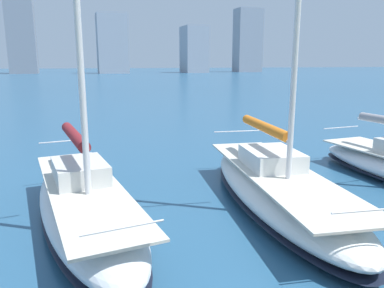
# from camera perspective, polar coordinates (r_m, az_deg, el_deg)

# --- Properties ---
(city_skyline) EXTENTS (168.75, 21.44, 45.82)m
(city_skyline) POSITION_cam_1_polar(r_m,az_deg,el_deg) (165.72, -23.15, 15.88)
(city_skyline) COLOR #9196A1
(city_skyline) RESTS_ON ground
(sailboat_orange) EXTENTS (3.83, 9.77, 9.99)m
(sailboat_orange) POSITION_cam_1_polar(r_m,az_deg,el_deg) (12.00, 12.80, -6.33)
(sailboat_orange) COLOR white
(sailboat_orange) RESTS_ON ground
(sailboat_maroon) EXTENTS (3.37, 9.05, 10.30)m
(sailboat_maroon) POSITION_cam_1_polar(r_m,az_deg,el_deg) (10.77, -16.00, -8.59)
(sailboat_maroon) COLOR silver
(sailboat_maroon) RESTS_ON ground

